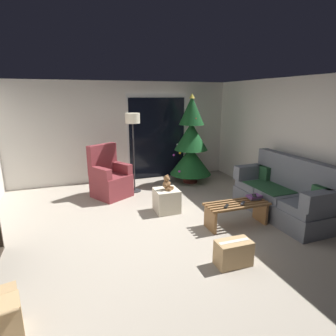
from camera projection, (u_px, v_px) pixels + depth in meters
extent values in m
plane|color=#9E9384|center=(159.00, 230.00, 4.58)|extent=(7.00, 7.00, 0.00)
cube|color=silver|center=(123.00, 132.00, 7.06)|extent=(5.72, 0.12, 2.50)
cube|color=silver|center=(304.00, 145.00, 5.18)|extent=(0.12, 6.00, 2.50)
cube|color=silver|center=(157.00, 137.00, 7.32)|extent=(1.60, 0.02, 2.20)
cube|color=black|center=(157.00, 139.00, 7.31)|extent=(1.50, 0.02, 2.10)
cube|color=slate|center=(279.00, 207.00, 5.08)|extent=(0.79, 1.91, 0.34)
cube|color=slate|center=(307.00, 208.00, 4.45)|extent=(0.69, 0.61, 0.14)
cube|color=slate|center=(280.00, 195.00, 5.01)|extent=(0.69, 0.61, 0.14)
cube|color=slate|center=(258.00, 185.00, 5.57)|extent=(0.69, 0.61, 0.14)
cube|color=slate|center=(296.00, 174.00, 5.02)|extent=(0.23, 1.90, 0.60)
cube|color=slate|center=(323.00, 200.00, 4.17)|extent=(0.76, 0.21, 0.28)
cube|color=slate|center=(252.00, 172.00, 5.75)|extent=(0.76, 0.21, 0.28)
cube|color=#234C2D|center=(270.00, 187.00, 5.21)|extent=(0.61, 0.91, 0.02)
cube|color=#234C2D|center=(322.00, 195.00, 4.38)|extent=(0.13, 0.32, 0.28)
cube|color=#234C2D|center=(264.00, 173.00, 5.65)|extent=(0.13, 0.32, 0.28)
cube|color=olive|center=(243.00, 208.00, 4.49)|extent=(1.10, 0.05, 0.04)
cube|color=olive|center=(240.00, 206.00, 4.57)|extent=(1.10, 0.05, 0.04)
cube|color=olive|center=(237.00, 204.00, 4.65)|extent=(1.10, 0.05, 0.04)
cube|color=olive|center=(234.00, 202.00, 4.73)|extent=(1.10, 0.05, 0.04)
cube|color=olive|center=(231.00, 200.00, 4.81)|extent=(1.10, 0.05, 0.04)
cube|color=olive|center=(210.00, 219.00, 4.54)|extent=(0.05, 0.36, 0.37)
cube|color=olive|center=(260.00, 211.00, 4.86)|extent=(0.05, 0.36, 0.37)
cube|color=#333338|center=(243.00, 203.00, 4.61)|extent=(0.14, 0.14, 0.02)
cube|color=black|center=(226.00, 206.00, 4.48)|extent=(0.14, 0.14, 0.02)
cube|color=#4C4C51|center=(254.00, 198.00, 4.81)|extent=(0.22, 0.19, 0.03)
cube|color=#6B3D7A|center=(254.00, 196.00, 4.82)|extent=(0.25, 0.18, 0.04)
cube|color=black|center=(254.00, 195.00, 4.79)|extent=(0.13, 0.16, 0.01)
cylinder|color=#4C1E19|center=(190.00, 180.00, 7.11)|extent=(0.36, 0.36, 0.10)
cylinder|color=brown|center=(190.00, 176.00, 7.09)|extent=(0.08, 0.08, 0.12)
cone|color=#14471E|center=(191.00, 161.00, 6.98)|extent=(1.04, 1.04, 0.68)
cone|color=#14471E|center=(191.00, 136.00, 6.83)|extent=(0.83, 0.83, 0.68)
cone|color=#14471E|center=(192.00, 110.00, 6.67)|extent=(0.61, 0.61, 0.68)
sphere|color=gold|center=(180.00, 153.00, 6.65)|extent=(0.06, 0.06, 0.06)
sphere|color=white|center=(187.00, 140.00, 7.20)|extent=(0.06, 0.06, 0.06)
sphere|color=gold|center=(188.00, 143.00, 7.25)|extent=(0.06, 0.06, 0.06)
sphere|color=white|center=(178.00, 145.00, 7.06)|extent=(0.06, 0.06, 0.06)
sphere|color=red|center=(178.00, 150.00, 7.20)|extent=(0.06, 0.06, 0.06)
sphere|color=red|center=(196.00, 119.00, 6.53)|extent=(0.06, 0.06, 0.06)
sphere|color=#B233A5|center=(174.00, 155.00, 7.04)|extent=(0.06, 0.06, 0.06)
sphere|color=#B233A5|center=(179.00, 171.00, 6.64)|extent=(0.06, 0.06, 0.06)
sphere|color=#B233A5|center=(190.00, 144.00, 7.26)|extent=(0.06, 0.06, 0.06)
sphere|color=red|center=(187.00, 116.00, 6.86)|extent=(0.06, 0.06, 0.06)
sphere|color=#B233A5|center=(198.00, 123.00, 6.90)|extent=(0.06, 0.06, 0.06)
sphere|color=gold|center=(184.00, 141.00, 7.17)|extent=(0.06, 0.06, 0.06)
cone|color=#EAD14C|center=(192.00, 96.00, 6.58)|extent=(0.14, 0.14, 0.12)
cube|color=maroon|center=(112.00, 190.00, 6.06)|extent=(0.93, 0.93, 0.31)
cube|color=maroon|center=(111.00, 179.00, 6.00)|extent=(0.93, 0.93, 0.18)
cube|color=maroon|center=(102.00, 159.00, 6.06)|extent=(0.67, 0.49, 0.64)
cube|color=maroon|center=(121.00, 168.00, 6.14)|extent=(0.42, 0.57, 0.22)
cube|color=maroon|center=(101.00, 173.00, 5.73)|extent=(0.42, 0.57, 0.22)
cylinder|color=#2D2D30|center=(135.00, 191.00, 6.44)|extent=(0.28, 0.28, 0.02)
cylinder|color=#2D2D30|center=(134.00, 158.00, 6.24)|extent=(0.03, 0.03, 1.55)
cylinder|color=beige|center=(133.00, 118.00, 6.01)|extent=(0.32, 0.32, 0.22)
cube|color=beige|center=(167.00, 200.00, 5.27)|extent=(0.44, 0.44, 0.44)
cylinder|color=brown|center=(171.00, 188.00, 5.22)|extent=(0.12, 0.12, 0.06)
cylinder|color=brown|center=(168.00, 189.00, 5.14)|extent=(0.12, 0.12, 0.06)
sphere|color=brown|center=(167.00, 184.00, 5.19)|extent=(0.15, 0.15, 0.15)
sphere|color=brown|center=(167.00, 178.00, 5.16)|extent=(0.11, 0.11, 0.11)
sphere|color=#A37A51|center=(169.00, 179.00, 5.14)|extent=(0.04, 0.04, 0.04)
sphere|color=brown|center=(167.00, 175.00, 5.18)|extent=(0.04, 0.04, 0.04)
sphere|color=brown|center=(166.00, 176.00, 5.11)|extent=(0.04, 0.04, 0.04)
sphere|color=brown|center=(169.00, 183.00, 5.24)|extent=(0.06, 0.06, 0.06)
sphere|color=brown|center=(166.00, 185.00, 5.12)|extent=(0.06, 0.06, 0.06)
cube|color=tan|center=(233.00, 253.00, 3.60)|extent=(0.47, 0.26, 0.34)
cube|color=beige|center=(234.00, 241.00, 3.56)|extent=(0.42, 0.06, 0.00)
cube|color=tan|center=(0.00, 321.00, 2.50)|extent=(0.40, 0.34, 0.36)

